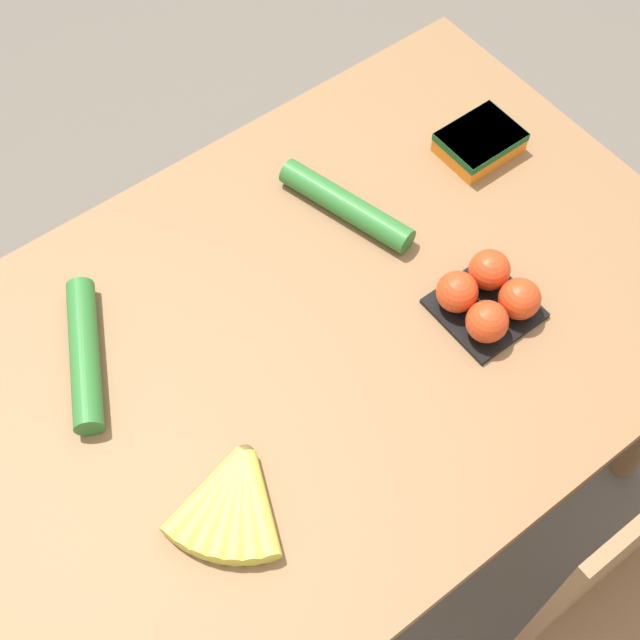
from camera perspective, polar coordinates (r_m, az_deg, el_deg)
The scene contains 7 objects.
ground_plane at distance 2.21m, azimuth 0.00°, elevation -10.81°, with size 12.00×12.00×0.00m, color #665B51.
dining_table at distance 1.60m, azimuth 0.00°, elevation -2.37°, with size 1.39×0.93×0.77m.
banana_bunch at distance 1.37m, azimuth -5.67°, elevation -11.53°, with size 0.19×0.18×0.04m.
tomato_pack at distance 1.53m, azimuth 10.69°, elevation 1.44°, with size 0.16×0.16×0.08m.
carrot_bag at distance 1.77m, azimuth 10.20°, elevation 11.22°, with size 0.15×0.11×0.05m.
cucumber_near at distance 1.64m, azimuth 1.68°, elevation 7.34°, with size 0.12×0.28×0.05m.
cucumber_far at distance 1.52m, azimuth -14.84°, elevation -2.09°, with size 0.17×0.27×0.05m.
Camera 1 is at (0.47, 0.62, 2.07)m, focal length 50.00 mm.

